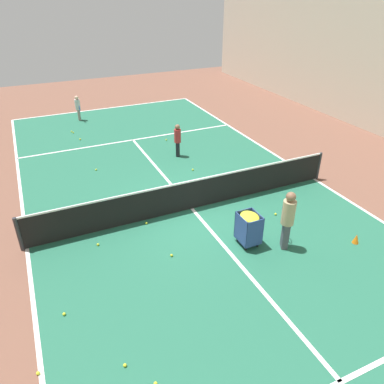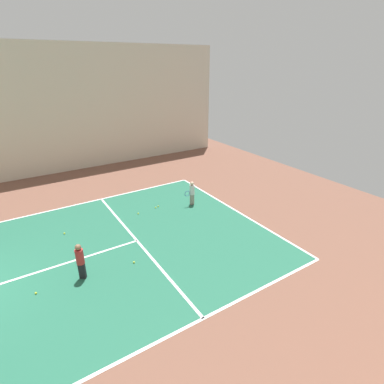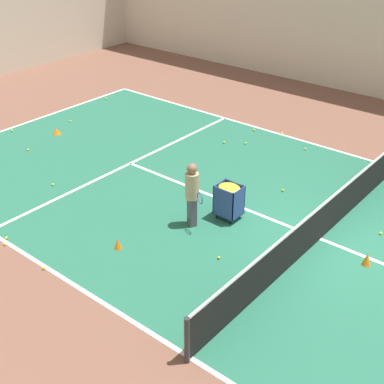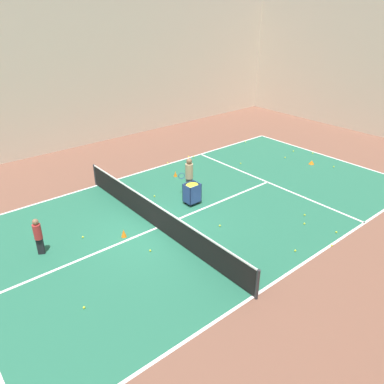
{
  "view_description": "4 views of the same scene",
  "coord_description": "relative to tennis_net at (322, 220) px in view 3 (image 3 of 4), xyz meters",
  "views": [
    {
      "loc": [
        4.09,
        8.96,
        6.18
      ],
      "look_at": [
        0.0,
        0.0,
        0.6
      ],
      "focal_mm": 35.0,
      "sensor_mm": 36.0,
      "label": 1
    },
    {
      "loc": [
        -10.0,
        -2.63,
        6.74
      ],
      "look_at": [
        1.67,
        -10.07,
        0.69
      ],
      "focal_mm": 28.0,
      "sensor_mm": 36.0,
      "label": 2
    },
    {
      "loc": [
        -10.0,
        -4.3,
        7.16
      ],
      "look_at": [
        -1.43,
        2.74,
        0.92
      ],
      "focal_mm": 50.0,
      "sensor_mm": 36.0,
      "label": 3
    },
    {
      "loc": [
        10.0,
        -6.61,
        7.46
      ],
      "look_at": [
        -0.62,
        2.23,
        0.55
      ],
      "focal_mm": 35.0,
      "sensor_mm": 36.0,
      "label": 4
    }
  ],
  "objects": [
    {
      "name": "tennis_ball_7",
      "position": [
        1.09,
        -1.04,
        -0.48
      ],
      "size": [
        0.07,
        0.07,
        0.07
      ],
      "primitive_type": "sphere",
      "color": "yellow",
      "rests_on": "ground"
    },
    {
      "name": "tennis_ball_4",
      "position": [
        4.85,
        3.95,
        -0.48
      ],
      "size": [
        0.07,
        0.07,
        0.07
      ],
      "primitive_type": "sphere",
      "color": "yellow",
      "rests_on": "ground"
    },
    {
      "name": "tennis_ball_10",
      "position": [
        2.99,
        5.02,
        -0.48
      ],
      "size": [
        0.07,
        0.07,
        0.07
      ],
      "primitive_type": "sphere",
      "color": "yellow",
      "rests_on": "ground"
    },
    {
      "name": "ball_cart",
      "position": [
        -0.62,
        2.23,
        0.14
      ],
      "size": [
        0.51,
        0.61,
        0.94
      ],
      "color": "#2D478C",
      "rests_on": "ground"
    },
    {
      "name": "training_cone_2",
      "position": [
        -3.3,
        3.4,
        -0.38
      ],
      "size": [
        0.18,
        0.18,
        0.27
      ],
      "primitive_type": "cone",
      "color": "orange",
      "rests_on": "ground"
    },
    {
      "name": "line_baseline_far",
      "position": [
        0.0,
        11.51,
        -0.51
      ],
      "size": [
        9.6,
        0.1,
        0.0
      ],
      "primitive_type": "cube",
      "color": "white",
      "rests_on": "ground"
    },
    {
      "name": "tennis_ball_8",
      "position": [
        -4.71,
        5.72,
        -0.48
      ],
      "size": [
        0.07,
        0.07,
        0.07
      ],
      "primitive_type": "sphere",
      "color": "yellow",
      "rests_on": "ground"
    },
    {
      "name": "line_service_far",
      "position": [
        0.0,
        6.33,
        -0.51
      ],
      "size": [
        9.6,
        0.1,
        0.0
      ],
      "primitive_type": "cube",
      "color": "white",
      "rests_on": "ground"
    },
    {
      "name": "tennis_ball_19",
      "position": [
        -4.88,
        5.52,
        -0.48
      ],
      "size": [
        0.07,
        0.07,
        0.07
      ],
      "primitive_type": "sphere",
      "color": "yellow",
      "rests_on": "ground"
    },
    {
      "name": "tennis_net",
      "position": [
        0.0,
        0.0,
        0.0
      ],
      "size": [
        9.9,
        0.1,
        1.0
      ],
      "color": "#2D2D33",
      "rests_on": "ground"
    },
    {
      "name": "tennis_ball_15",
      "position": [
        3.38,
        4.45,
        -0.48
      ],
      "size": [
        0.07,
        0.07,
        0.07
      ],
      "primitive_type": "sphere",
      "color": "yellow",
      "rests_on": "ground"
    },
    {
      "name": "training_cone_0",
      "position": [
        -0.27,
        -1.26,
        -0.37
      ],
      "size": [
        0.2,
        0.2,
        0.3
      ],
      "primitive_type": "cone",
      "color": "orange",
      "rests_on": "ground"
    },
    {
      "name": "tennis_ball_24",
      "position": [
        3.44,
        11.14,
        -0.48
      ],
      "size": [
        0.07,
        0.07,
        0.07
      ],
      "primitive_type": "sphere",
      "color": "yellow",
      "rests_on": "ground"
    },
    {
      "name": "tennis_ball_17",
      "position": [
        1.01,
        10.36,
        -0.48
      ],
      "size": [
        0.07,
        0.07,
        0.07
      ],
      "primitive_type": "sphere",
      "color": "yellow",
      "rests_on": "ground"
    },
    {
      "name": "coach_at_net",
      "position": [
        -1.43,
        2.73,
        0.43
      ],
      "size": [
        0.45,
        0.69,
        1.67
      ],
      "rotation": [
        0.0,
        0.0,
        -2.04
      ],
      "color": "#4C4C56",
      "rests_on": "ground"
    },
    {
      "name": "tennis_ball_3",
      "position": [
        -4.87,
        4.08,
        -0.48
      ],
      "size": [
        0.07,
        0.07,
        0.07
      ],
      "primitive_type": "sphere",
      "color": "yellow",
      "rests_on": "ground"
    },
    {
      "name": "tennis_ball_13",
      "position": [
        3.06,
        0.64,
        -0.48
      ],
      "size": [
        0.07,
        0.07,
        0.07
      ],
      "primitive_type": "sphere",
      "color": "yellow",
      "rests_on": "ground"
    },
    {
      "name": "tennis_ball_22",
      "position": [
        1.43,
        1.88,
        -0.48
      ],
      "size": [
        0.07,
        0.07,
        0.07
      ],
      "primitive_type": "sphere",
      "color": "yellow",
      "rests_on": "ground"
    },
    {
      "name": "tennis_ball_1",
      "position": [
        4.23,
        2.73,
        -0.48
      ],
      "size": [
        0.07,
        0.07,
        0.07
      ],
      "primitive_type": "sphere",
      "color": "yellow",
      "rests_on": "ground"
    },
    {
      "name": "tennis_ball_25",
      "position": [
        -2.15,
        1.37,
        -0.48
      ],
      "size": [
        0.07,
        0.07,
        0.07
      ],
      "primitive_type": "sphere",
      "color": "yellow",
      "rests_on": "ground"
    },
    {
      "name": "line_centre_service",
      "position": [
        0.0,
        0.0,
        -0.51
      ],
      "size": [
        0.1,
        12.66,
        0.0
      ],
      "primitive_type": "cube",
      "color": "white",
      "rests_on": "ground"
    },
    {
      "name": "court_playing_area",
      "position": [
        0.0,
        0.0,
        -0.52
      ],
      "size": [
        9.6,
        23.02,
        0.0
      ],
      "color": "#23664C",
      "rests_on": "ground"
    },
    {
      "name": "ground_plane",
      "position": [
        0.0,
        0.0,
        -0.52
      ],
      "size": [
        38.21,
        38.21,
        0.0
      ],
      "primitive_type": "plane",
      "color": "brown"
    },
    {
      "name": "tennis_ball_9",
      "position": [
        -1.41,
        9.48,
        -0.48
      ],
      "size": [
        0.07,
        0.07,
        0.07
      ],
      "primitive_type": "sphere",
      "color": "yellow",
      "rests_on": "ground"
    },
    {
      "name": "tennis_ball_16",
      "position": [
        -0.83,
        11.21,
        -0.48
      ],
      "size": [
        0.07,
        0.07,
        0.07
      ],
      "primitive_type": "sphere",
      "color": "yellow",
      "rests_on": "ground"
    },
    {
      "name": "training_cone_1",
      "position": [
        0.01,
        9.85,
        -0.41
      ],
      "size": [
        0.28,
        0.28,
        0.21
      ],
      "primitive_type": "cone",
      "color": "orange",
      "rests_on": "ground"
    },
    {
      "name": "line_sideline_left",
      "position": [
        -4.8,
        0.0,
        -0.51
      ],
      "size": [
        0.1,
        23.02,
        0.0
      ],
      "primitive_type": "cube",
      "color": "white",
      "rests_on": "ground"
    },
    {
      "name": "tennis_ball_5",
      "position": [
        -2.36,
        7.0,
        -0.48
      ],
      "size": [
        0.07,
        0.07,
        0.07
      ],
      "primitive_type": "sphere",
      "color": "yellow",
      "rests_on": "ground"
    },
    {
      "name": "tennis_ball_2",
      "position": [
        4.48,
        4.85,
        -0.48
      ],
      "size": [
        0.07,
        0.07,
        0.07
      ],
      "primitive_type": "sphere",
      "color": "yellow",
      "rests_on": "ground"
    },
    {
      "name": "tennis_ball_12",
      "position": [
        1.56,
        0.21,
        -0.48
      ],
      "size": [
        0.07,
        0.07,
        0.07
      ],
      "primitive_type": "sphere",
      "color": "yellow",
      "rests_on": "ground"
    }
  ]
}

